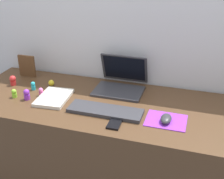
% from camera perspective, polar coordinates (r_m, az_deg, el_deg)
% --- Properties ---
extents(back_wall, '(2.99, 0.05, 1.41)m').
position_cam_1_polar(back_wall, '(2.06, 3.13, 0.98)').
color(back_wall, silver).
rests_on(back_wall, ground_plane).
extents(desk, '(1.79, 0.64, 0.74)m').
position_cam_1_polar(desk, '(1.93, 0.13, -12.42)').
color(desk, '#4C331E').
rests_on(desk, ground_plane).
extents(laptop, '(0.30, 0.28, 0.20)m').
position_cam_1_polar(laptop, '(1.89, 1.74, 1.69)').
color(laptop, '#333338').
rests_on(laptop, desk).
extents(keyboard, '(0.41, 0.13, 0.02)m').
position_cam_1_polar(keyboard, '(1.64, -1.30, -4.05)').
color(keyboard, '#333338').
rests_on(keyboard, desk).
extents(mousepad, '(0.21, 0.17, 0.00)m').
position_cam_1_polar(mousepad, '(1.59, 10.26, -5.81)').
color(mousepad, purple).
rests_on(mousepad, desk).
extents(mouse, '(0.06, 0.10, 0.03)m').
position_cam_1_polar(mouse, '(1.57, 10.26, -5.50)').
color(mouse, '#333338').
rests_on(mouse, mousepad).
extents(cell_phone, '(0.07, 0.13, 0.01)m').
position_cam_1_polar(cell_phone, '(1.54, 0.63, -6.30)').
color(cell_phone, black).
rests_on(cell_phone, desk).
extents(notebook_pad, '(0.19, 0.25, 0.02)m').
position_cam_1_polar(notebook_pad, '(1.81, -11.00, -1.52)').
color(notebook_pad, silver).
rests_on(notebook_pad, desk).
extents(picture_frame, '(0.12, 0.02, 0.15)m').
position_cam_1_polar(picture_frame, '(2.15, -15.89, 4.33)').
color(picture_frame, brown).
rests_on(picture_frame, desk).
extents(toy_figurine_pink, '(0.03, 0.03, 0.05)m').
position_cam_1_polar(toy_figurine_pink, '(1.86, -13.38, -0.41)').
color(toy_figurine_pink, pink).
rests_on(toy_figurine_pink, desk).
extents(toy_figurine_purple, '(0.04, 0.04, 0.06)m').
position_cam_1_polar(toy_figurine_purple, '(1.83, -15.95, -0.88)').
color(toy_figurine_purple, purple).
rests_on(toy_figurine_purple, desk).
extents(toy_figurine_red, '(0.04, 0.04, 0.06)m').
position_cam_1_polar(toy_figurine_red, '(2.05, -18.37, 1.71)').
color(toy_figurine_red, red).
rests_on(toy_figurine_red, desk).
extents(toy_figurine_yellow, '(0.04, 0.04, 0.04)m').
position_cam_1_polar(toy_figurine_yellow, '(1.97, -11.48, 1.23)').
color(toy_figurine_yellow, yellow).
rests_on(toy_figurine_yellow, desk).
extents(toy_figurine_lime, '(0.03, 0.03, 0.05)m').
position_cam_1_polar(toy_figurine_lime, '(1.88, -18.14, -0.68)').
color(toy_figurine_lime, '#8CDB33').
rests_on(toy_figurine_lime, desk).
extents(toy_figurine_cyan, '(0.03, 0.03, 0.05)m').
position_cam_1_polar(toy_figurine_cyan, '(1.95, -14.79, 0.71)').
color(toy_figurine_cyan, '#28B7CC').
rests_on(toy_figurine_cyan, desk).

